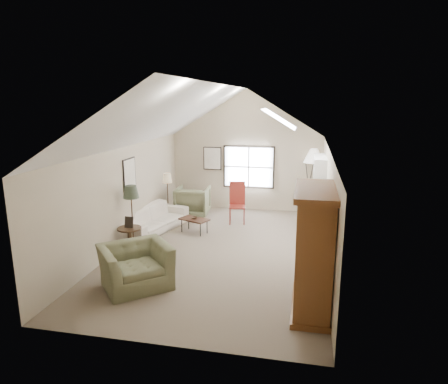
% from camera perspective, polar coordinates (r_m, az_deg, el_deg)
% --- Properties ---
extents(room_shell, '(5.01, 8.01, 4.00)m').
position_cam_1_polar(room_shell, '(9.32, -0.51, 10.33)').
color(room_shell, '#716451').
rests_on(room_shell, ground).
extents(window, '(1.72, 0.08, 1.42)m').
position_cam_1_polar(window, '(13.37, 3.55, 3.59)').
color(window, black).
rests_on(window, room_shell).
extents(skylight, '(0.80, 1.20, 0.52)m').
position_cam_1_polar(skylight, '(10.03, 8.02, 10.48)').
color(skylight, white).
rests_on(skylight, room_shell).
extents(wall_art, '(1.97, 3.71, 0.88)m').
position_cam_1_polar(wall_art, '(11.85, -7.41, 3.63)').
color(wall_art, black).
rests_on(wall_art, room_shell).
extents(armoire, '(0.60, 1.50, 2.20)m').
position_cam_1_polar(armoire, '(7.17, 12.70, -8.16)').
color(armoire, brown).
rests_on(armoire, ground).
extents(tv_alcove, '(0.32, 1.30, 2.10)m').
position_cam_1_polar(tv_alcove, '(10.99, 13.34, -0.44)').
color(tv_alcove, white).
rests_on(tv_alcove, ground).
extents(media_console, '(0.34, 1.18, 0.60)m').
position_cam_1_polar(media_console, '(11.22, 13.01, -4.66)').
color(media_console, '#382316').
rests_on(media_console, ground).
extents(tv_panel, '(0.05, 0.90, 0.55)m').
position_cam_1_polar(tv_panel, '(11.05, 13.18, -1.60)').
color(tv_panel, black).
rests_on(tv_panel, media_console).
extents(sofa, '(1.46, 2.50, 0.68)m').
position_cam_1_polar(sofa, '(11.56, -9.98, -3.76)').
color(sofa, silver).
rests_on(sofa, ground).
extents(armchair_near, '(1.73, 1.71, 0.85)m').
position_cam_1_polar(armchair_near, '(8.26, -12.50, -10.31)').
color(armchair_near, '#696A4A').
rests_on(armchair_near, ground).
extents(armchair_far, '(1.08, 1.11, 0.95)m').
position_cam_1_polar(armchair_far, '(12.78, -4.49, -1.36)').
color(armchair_far, '#5E5E42').
rests_on(armchair_far, ground).
extents(coffee_table, '(0.91, 0.72, 0.41)m').
position_cam_1_polar(coffee_table, '(11.24, -4.26, -4.82)').
color(coffee_table, '#3D2019').
rests_on(coffee_table, ground).
extents(bowl, '(0.25, 0.25, 0.05)m').
position_cam_1_polar(bowl, '(11.17, -4.28, -3.70)').
color(bowl, '#352615').
rests_on(bowl, coffee_table).
extents(side_table, '(0.71, 0.71, 0.59)m').
position_cam_1_polar(side_table, '(10.18, -13.29, -6.55)').
color(side_table, '#3A2618').
rests_on(side_table, ground).
extents(side_chair, '(0.56, 0.56, 1.24)m').
position_cam_1_polar(side_chair, '(11.98, 1.89, -1.59)').
color(side_chair, maroon).
rests_on(side_chair, ground).
extents(tripod_lamp, '(0.66, 0.66, 2.18)m').
position_cam_1_polar(tripod_lamp, '(13.05, 12.52, 1.46)').
color(tripod_lamp, white).
rests_on(tripod_lamp, ground).
extents(dark_lamp, '(0.48, 0.48, 1.64)m').
position_cam_1_polar(dark_lamp, '(10.20, -12.98, -3.42)').
color(dark_lamp, '#272E20').
rests_on(dark_lamp, ground).
extents(tan_lamp, '(0.36, 0.36, 1.47)m').
position_cam_1_polar(tan_lamp, '(12.54, -8.04, -0.50)').
color(tan_lamp, tan).
rests_on(tan_lamp, ground).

